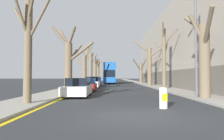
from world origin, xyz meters
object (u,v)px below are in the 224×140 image
Objects in this scene: street_tree_right_2 at (150,64)px; street_tree_right_3 at (140,72)px; street_tree_left_2 at (84,67)px; traffic_bollard at (163,98)px; street_tree_left_1 at (69,61)px; street_tree_left_4 at (95,70)px; parked_car_3 at (96,82)px; parked_car_2 at (92,83)px; street_tree_left_0 at (28,43)px; street_tree_right_1 at (164,56)px; lamp_post at (194,25)px; parked_car_1 at (87,85)px; double_decker_bus at (110,72)px; street_tree_left_5 at (98,70)px; street_tree_right_0 at (203,56)px; parked_car_0 at (78,88)px; street_tree_left_3 at (90,67)px.

street_tree_right_2 is 10.26m from street_tree_right_3.
street_tree_left_2 reaches higher than traffic_bollard.
street_tree_left_1 is 0.96× the size of street_tree_left_4.
parked_car_2 is at bearing -90.00° from parked_car_3.
street_tree_left_0 is at bearing -116.04° from street_tree_right_2.
lamp_post is (-0.55, -9.99, 1.14)m from street_tree_right_1.
parked_car_1 is at bearing -12.00° from street_tree_left_1.
parked_car_1 is at bearing 79.78° from street_tree_left_0.
lamp_post reaches higher than double_decker_bus.
street_tree_left_0 is 0.91× the size of street_tree_left_4.
street_tree_left_0 is at bearing -89.95° from street_tree_left_5.
street_tree_right_3 is 0.57× the size of lamp_post.
parked_car_1 is at bearing 140.11° from street_tree_right_0.
parked_car_1 is 11.56m from parked_car_3.
street_tree_right_1 is 1.00× the size of street_tree_right_2.
street_tree_left_2 reaches higher than street_tree_left_1.
parked_car_2 reaches higher than parked_car_0.
parked_car_2 is (-8.77, 3.57, -3.19)m from street_tree_right_1.
parked_car_0 is at bearing -87.06° from street_tree_left_4.
parked_car_0 is 17.17m from parked_car_3.
street_tree_left_0 is 10.61m from lamp_post.
street_tree_right_0 is 2.20m from lamp_post.
traffic_bollard is (-3.66, -33.05, -2.06)m from street_tree_right_3.
street_tree_left_0 is 0.61× the size of double_decker_bus.
parked_car_1 is (-8.82, -11.56, -2.87)m from street_tree_right_2.
street_tree_left_3 is 1.74× the size of parked_car_2.
street_tree_left_4 is 10.73m from street_tree_left_5.
parked_car_0 is 0.95× the size of parked_car_1.
street_tree_right_2 reaches higher than parked_car_2.
street_tree_left_0 is at bearing -108.29° from street_tree_right_3.
street_tree_left_3 is 34.91m from traffic_bollard.
street_tree_left_2 is at bearing -109.45° from double_decker_bus.
parked_car_1 is 0.98× the size of parked_car_2.
lamp_post is (8.22, -18.98, 4.36)m from parked_car_3.
double_decker_bus is at bearing 6.26° from street_tree_left_3.
street_tree_left_5 reaches higher than parked_car_1.
traffic_bollard is (2.96, -34.48, -1.99)m from double_decker_bus.
parked_car_1 is at bearing 114.26° from traffic_bollard.
street_tree_left_4 is 1.80× the size of parked_car_3.
street_tree_right_2 is (10.71, -31.66, -0.30)m from street_tree_left_5.
street_tree_right_1 reaches higher than street_tree_left_2.
traffic_bollard is (7.08, -11.70, -2.68)m from street_tree_left_1.
street_tree_left_1 reaches higher than parked_car_3.
street_tree_right_3 is (-0.09, 29.16, -0.38)m from street_tree_right_0.
street_tree_left_2 is 3.06m from parked_car_3.
street_tree_left_2 is 1.04× the size of street_tree_left_4.
street_tree_left_1 reaches higher than parked_car_0.
parked_car_1 is (-8.74, -21.78, -1.91)m from street_tree_right_3.
street_tree_left_4 is at bearing 95.33° from parked_car_3.
double_decker_bus is 2.62× the size of parked_car_1.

